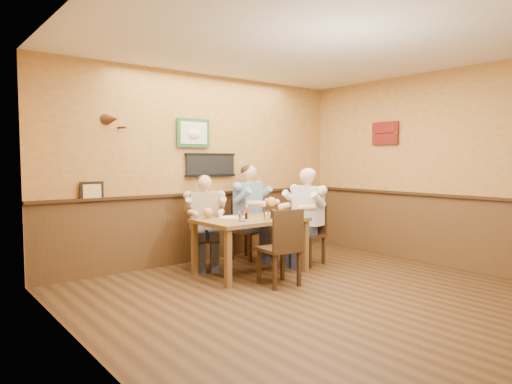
% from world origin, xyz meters
% --- Properties ---
extents(room, '(5.02, 5.03, 2.81)m').
position_xyz_m(room, '(0.13, 0.17, 1.69)').
color(room, '#362210').
rests_on(room, ground).
extents(dining_table, '(1.40, 0.90, 0.75)m').
position_xyz_m(dining_table, '(0.04, 1.40, 0.66)').
color(dining_table, brown).
rests_on(dining_table, ground).
extents(chair_back_left, '(0.51, 0.51, 0.83)m').
position_xyz_m(chair_back_left, '(-0.24, 2.10, 0.41)').
color(chair_back_left, '#3A2512').
rests_on(chair_back_left, ground).
extents(chair_back_right, '(0.51, 0.51, 0.91)m').
position_xyz_m(chair_back_right, '(0.57, 2.15, 0.45)').
color(chair_back_right, '#3A2512').
rests_on(chair_back_right, ground).
extents(chair_right_end, '(0.47, 0.47, 0.88)m').
position_xyz_m(chair_right_end, '(1.04, 1.33, 0.44)').
color(chair_right_end, '#3A2512').
rests_on(chair_right_end, ground).
extents(chair_near_side, '(0.48, 0.48, 0.94)m').
position_xyz_m(chair_near_side, '(-0.03, 0.74, 0.47)').
color(chair_near_side, '#3A2512').
rests_on(chair_near_side, ground).
extents(diner_tan_shirt, '(0.72, 0.72, 1.18)m').
position_xyz_m(diner_tan_shirt, '(-0.24, 2.10, 0.59)').
color(diner_tan_shirt, tan).
rests_on(diner_tan_shirt, ground).
extents(diner_blue_polo, '(0.73, 0.73, 1.30)m').
position_xyz_m(diner_blue_polo, '(0.57, 2.15, 0.65)').
color(diner_blue_polo, '#7C93BA').
rests_on(diner_blue_polo, ground).
extents(diner_white_elder, '(0.67, 0.67, 1.26)m').
position_xyz_m(diner_white_elder, '(1.04, 1.33, 0.63)').
color(diner_white_elder, silver).
rests_on(diner_white_elder, ground).
extents(water_glass_left, '(0.10, 0.10, 0.13)m').
position_xyz_m(water_glass_left, '(-0.23, 1.23, 0.81)').
color(water_glass_left, silver).
rests_on(water_glass_left, dining_table).
extents(water_glass_mid, '(0.10, 0.10, 0.12)m').
position_xyz_m(water_glass_mid, '(0.08, 1.11, 0.81)').
color(water_glass_mid, white).
rests_on(water_glass_mid, dining_table).
extents(cola_tumbler, '(0.10, 0.10, 0.12)m').
position_xyz_m(cola_tumbler, '(0.26, 1.18, 0.81)').
color(cola_tumbler, black).
rests_on(cola_tumbler, dining_table).
extents(hot_sauce_bottle, '(0.06, 0.06, 0.17)m').
position_xyz_m(hot_sauce_bottle, '(-0.02, 1.40, 0.83)').
color(hot_sauce_bottle, '#CD3F15').
rests_on(hot_sauce_bottle, dining_table).
extents(salt_shaker, '(0.04, 0.04, 0.08)m').
position_xyz_m(salt_shaker, '(-0.03, 1.41, 0.79)').
color(salt_shaker, silver).
rests_on(salt_shaker, dining_table).
extents(pepper_shaker, '(0.04, 0.04, 0.08)m').
position_xyz_m(pepper_shaker, '(-0.06, 1.36, 0.79)').
color(pepper_shaker, black).
rests_on(pepper_shaker, dining_table).
extents(plate_far_left, '(0.34, 0.34, 0.02)m').
position_xyz_m(plate_far_left, '(-0.20, 1.56, 0.76)').
color(plate_far_left, white).
rests_on(plate_far_left, dining_table).
extents(plate_far_right, '(0.26, 0.26, 0.02)m').
position_xyz_m(plate_far_right, '(0.57, 1.58, 0.76)').
color(plate_far_right, silver).
rests_on(plate_far_right, dining_table).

